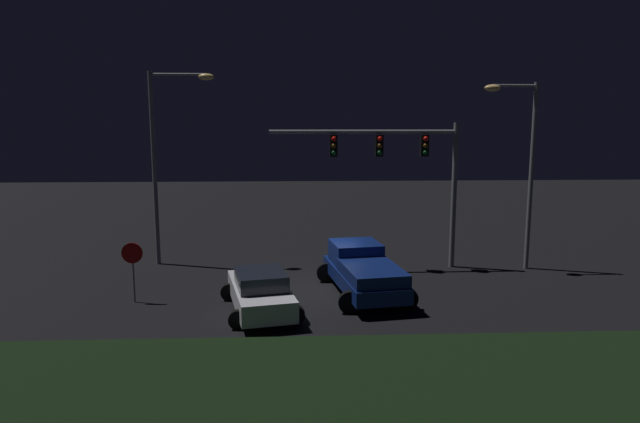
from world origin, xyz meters
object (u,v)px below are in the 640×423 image
at_px(pickup_truck, 362,268).
at_px(traffic_signal_gantry, 401,159).
at_px(car_sedan, 260,292).
at_px(street_lamp_left, 166,145).
at_px(stop_sign, 133,261).
at_px(street_lamp_right, 522,154).

distance_m(pickup_truck, traffic_signal_gantry, 5.83).
height_order(pickup_truck, traffic_signal_gantry, traffic_signal_gantry).
relative_size(pickup_truck, car_sedan, 1.21).
bearing_deg(street_lamp_left, car_sedan, -56.48).
bearing_deg(stop_sign, traffic_signal_gantry, 23.02).
relative_size(street_lamp_left, street_lamp_right, 1.07).
relative_size(car_sedan, stop_sign, 2.10).
distance_m(street_lamp_left, stop_sign, 6.86).
xyz_separation_m(pickup_truck, street_lamp_right, (7.37, 3.38, 4.14)).
bearing_deg(stop_sign, street_lamp_left, 89.03).
height_order(street_lamp_right, stop_sign, street_lamp_right).
bearing_deg(pickup_truck, street_lamp_right, -74.11).
xyz_separation_m(street_lamp_left, stop_sign, (-0.10, -5.63, -3.92)).
bearing_deg(car_sedan, street_lamp_left, 21.51).
distance_m(street_lamp_right, stop_sign, 16.72).
distance_m(car_sedan, street_lamp_right, 13.13).
xyz_separation_m(traffic_signal_gantry, street_lamp_left, (-10.45, 1.14, 0.59)).
xyz_separation_m(car_sedan, stop_sign, (-4.67, 1.28, 0.82)).
bearing_deg(street_lamp_right, pickup_truck, -155.36).
bearing_deg(traffic_signal_gantry, street_lamp_left, 173.76).
bearing_deg(stop_sign, pickup_truck, 4.67).
relative_size(pickup_truck, stop_sign, 2.53).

